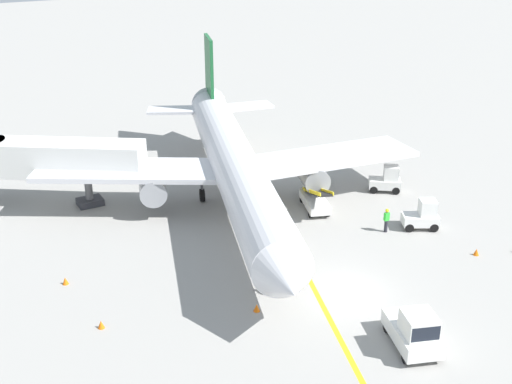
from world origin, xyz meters
TOP-DOWN VIEW (x-y plane):
  - ground_plane at (0.00, 0.00)m, footprint 300.00×300.00m
  - taxi_line_yellow at (-0.08, 5.00)m, footprint 26.17×75.79m
  - airliner at (0.10, 13.78)m, footprint 27.60×34.34m
  - jet_bridge at (-11.63, 21.11)m, footprint 12.01×9.25m
  - pushback_tug at (-0.19, -5.55)m, footprint 3.01×4.03m
  - baggage_tug_near_wing at (9.54, 4.25)m, footprint 2.73×2.30m
  - baggage_tug_by_cargo_door at (11.69, 10.48)m, footprint 2.70×2.47m
  - belt_loader_forward_hold at (4.93, 10.38)m, footprint 2.91×5.13m
  - ground_crew_marshaller at (7.04, 5.05)m, footprint 0.36×0.24m
  - safety_cone_nose_right at (-13.07, 3.71)m, footprint 0.36×0.36m
  - safety_cone_wingtip_left at (9.85, -0.34)m, footprint 0.36×0.36m
  - safety_cone_wingtip_right at (-13.54, 9.00)m, footprint 0.36×0.36m
  - safety_cone_tail_area at (-5.29, 1.07)m, footprint 0.36×0.36m

SIDE VIEW (x-z plane):
  - ground_plane at x=0.00m, z-range 0.00..0.00m
  - taxi_line_yellow at x=-0.08m, z-range 0.00..0.01m
  - safety_cone_nose_right at x=-13.07m, z-range 0.00..0.44m
  - safety_cone_wingtip_left at x=9.85m, z-range 0.00..0.44m
  - safety_cone_wingtip_right at x=-13.54m, z-range 0.00..0.44m
  - safety_cone_tail_area at x=-5.29m, z-range 0.00..0.44m
  - belt_loader_forward_hold at x=4.93m, z-range -0.52..2.07m
  - ground_crew_marshaller at x=7.04m, z-range 0.06..1.76m
  - baggage_tug_near_wing at x=9.54m, z-range -0.12..1.98m
  - baggage_tug_by_cargo_door at x=11.69m, z-range -0.12..1.98m
  - pushback_tug at x=-0.19m, z-range -0.11..2.09m
  - airliner at x=0.10m, z-range -1.63..8.47m
  - jet_bridge at x=-11.63m, z-range 1.12..5.97m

